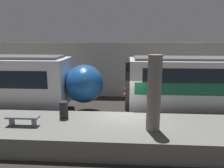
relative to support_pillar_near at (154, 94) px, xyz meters
name	(u,v)px	position (x,y,z in m)	size (l,w,h in m)	color
ground_plane	(124,128)	(-1.28, 2.24, -2.56)	(120.00, 120.00, 0.00)	#282623
platform	(123,134)	(-1.28, 0.46, -2.10)	(40.00, 3.56, 0.92)	slate
station_rear_barrier	(125,70)	(-1.28, 8.77, -0.32)	(50.00, 0.15, 4.49)	#B2AD9E
support_pillar_near	(154,94)	(0.00, 0.00, 0.00)	(0.60, 0.60, 3.29)	slate
platform_bench	(23,119)	(-5.89, 0.06, -1.31)	(1.50, 0.40, 0.45)	slate
trash_bin	(64,110)	(-4.29, 1.13, -1.22)	(0.44, 0.44, 0.85)	#232328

